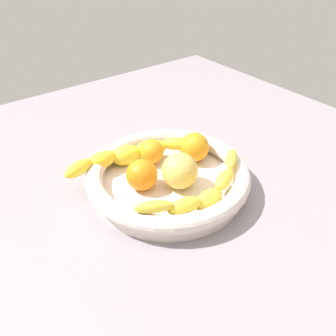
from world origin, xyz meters
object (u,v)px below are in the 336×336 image
orange_mid_left (194,147)px  apple_yellow (180,171)px  banana_draped_left (128,155)px  orange_front (142,175)px  fruit_bowl (168,177)px  orange_mid_right (152,152)px  banana_draped_right (204,191)px

orange_mid_left → apple_yellow: apple_yellow is taller
banana_draped_left → orange_front: size_ratio=4.54×
fruit_bowl → banana_draped_left: (9.04, 3.45, 1.96)cm
fruit_bowl → banana_draped_left: size_ratio=1.17×
orange_mid_right → banana_draped_right: bearing=178.5°
orange_mid_left → apple_yellow: 9.69cm
banana_draped_left → orange_mid_left: (-6.52, -12.37, 0.31)cm
orange_mid_left → orange_mid_right: bearing=58.0°
orange_mid_right → orange_front: bearing=132.9°
banana_draped_right → apple_yellow: 6.76cm
banana_draped_right → orange_mid_right: 16.69cm
banana_draped_right → apple_yellow: bearing=0.7°
banana_draped_left → orange_front: (-7.81, 1.81, 0.22)cm
orange_front → orange_mid_right: (6.07, -6.54, -0.44)cm
orange_front → orange_mid_right: size_ratio=1.17×
banana_draped_left → orange_mid_right: 5.04cm
banana_draped_right → orange_mid_right: same height
orange_mid_right → apple_yellow: 10.01cm
fruit_bowl → banana_draped_left: banana_draped_left is taller
banana_draped_right → orange_front: bearing=29.8°
orange_mid_left → orange_mid_right: size_ratio=1.21×
banana_draped_right → orange_mid_right: bearing=-1.5°
fruit_bowl → apple_yellow: bearing=-164.3°
banana_draped_left → orange_mid_left: orange_mid_left is taller
orange_front → orange_mid_left: (1.29, -14.18, 0.09)cm
orange_front → orange_mid_left: 14.24cm
fruit_bowl → orange_mid_right: orange_mid_right is taller
fruit_bowl → orange_mid_right: bearing=-9.9°
fruit_bowl → banana_draped_left: 9.87cm
orange_front → apple_yellow: size_ratio=0.86×
fruit_bowl → banana_draped_right: (-9.39, -0.83, 1.99)cm
fruit_bowl → orange_mid_right: (7.30, -1.28, 1.73)cm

